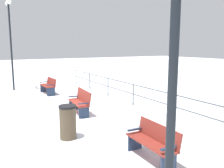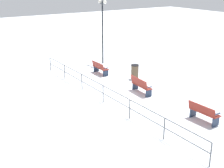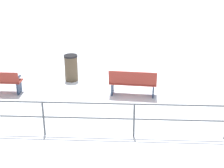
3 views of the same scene
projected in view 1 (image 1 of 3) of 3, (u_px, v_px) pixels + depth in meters
ground_plane at (76, 114)px, 9.43m from camera, size 80.00×80.00×0.00m
bench_nearest at (49, 86)px, 13.29m from camera, size 0.59×1.51×0.89m
bench_second at (80, 101)px, 9.45m from camera, size 0.62×1.61×0.94m
bench_third at (153, 141)px, 5.59m from camera, size 0.53×1.49×0.85m
lamppost_near at (10, 26)px, 13.87m from camera, size 0.28×0.98×5.27m
waterfront_railing at (133, 91)px, 10.66m from camera, size 0.05×14.29×0.98m
trash_bin at (68, 122)px, 6.87m from camera, size 0.50×0.50×0.98m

